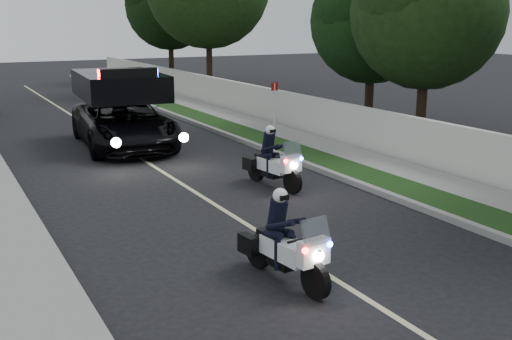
{
  "coord_description": "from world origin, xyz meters",
  "views": [
    {
      "loc": [
        -5.88,
        -9.26,
        4.39
      ],
      "look_at": [
        0.63,
        2.94,
        1.0
      ],
      "focal_mm": 43.39,
      "sensor_mm": 36.0,
      "label": 1
    }
  ],
  "objects": [
    {
      "name": "lane_marking",
      "position": [
        0.0,
        10.0,
        0.0
      ],
      "size": [
        0.12,
        50.0,
        0.01
      ],
      "primitive_type": "cube",
      "color": "#BFB78C",
      "rests_on": "ground"
    },
    {
      "name": "curb_right",
      "position": [
        4.1,
        10.0,
        0.07
      ],
      "size": [
        0.2,
        60.0,
        0.15
      ],
      "primitive_type": "cube",
      "color": "gray",
      "rests_on": "ground"
    },
    {
      "name": "tree_right_e",
      "position": [
        9.82,
        33.06,
        0.0
      ],
      "size": [
        7.36,
        7.36,
        10.29
      ],
      "primitive_type": null,
      "rotation": [
        0.0,
        0.0,
        -0.22
      ],
      "color": "black",
      "rests_on": "ground"
    },
    {
      "name": "ground",
      "position": [
        0.0,
        0.0,
        0.0
      ],
      "size": [
        120.0,
        120.0,
        0.0
      ],
      "primitive_type": "plane",
      "color": "black",
      "rests_on": "ground"
    },
    {
      "name": "sign_post",
      "position": [
        6.0,
        11.49,
        0.0
      ],
      "size": [
        0.35,
        0.35,
        2.08
      ],
      "primitive_type": null,
      "rotation": [
        0.0,
        0.0,
        0.08
      ],
      "color": "#B60F0D",
      "rests_on": "ground"
    },
    {
      "name": "tree_right_b",
      "position": [
        9.8,
        7.48,
        0.0
      ],
      "size": [
        7.07,
        7.07,
        8.93
      ],
      "primitive_type": null,
      "rotation": [
        0.0,
        0.0,
        0.42
      ],
      "color": "#1C3913",
      "rests_on": "ground"
    },
    {
      "name": "sidewalk_right",
      "position": [
        6.1,
        10.0,
        0.08
      ],
      "size": [
        1.4,
        60.0,
        0.16
      ],
      "primitive_type": "cube",
      "color": "gray",
      "rests_on": "ground"
    },
    {
      "name": "tree_right_c",
      "position": [
        10.26,
        11.07,
        0.0
      ],
      "size": [
        5.07,
        5.07,
        8.34
      ],
      "primitive_type": null,
      "rotation": [
        0.0,
        0.0,
        0.01
      ],
      "color": "black",
      "rests_on": "ground"
    },
    {
      "name": "curb_left",
      "position": [
        -4.1,
        10.0,
        0.07
      ],
      "size": [
        0.2,
        60.0,
        0.15
      ],
      "primitive_type": "cube",
      "color": "gray",
      "rests_on": "ground"
    },
    {
      "name": "police_suv",
      "position": [
        0.08,
        11.76,
        0.0
      ],
      "size": [
        3.38,
        6.44,
        3.03
      ],
      "primitive_type": "imported",
      "rotation": [
        0.0,
        0.0,
        -0.08
      ],
      "color": "black",
      "rests_on": "ground"
    },
    {
      "name": "police_moto_left",
      "position": [
        -0.81,
        -0.79,
        0.0
      ],
      "size": [
        0.9,
        1.99,
        1.64
      ],
      "primitive_type": null,
      "rotation": [
        0.0,
        0.0,
        0.12
      ],
      "color": "silver",
      "rests_on": "ground"
    },
    {
      "name": "tree_right_d",
      "position": [
        9.33,
        25.23,
        0.0
      ],
      "size": [
        8.04,
        8.04,
        12.17
      ],
      "primitive_type": null,
      "rotation": [
        0.0,
        0.0,
        0.11
      ],
      "color": "#214216",
      "rests_on": "ground"
    },
    {
      "name": "property_wall",
      "position": [
        7.1,
        10.0,
        0.75
      ],
      "size": [
        0.22,
        60.0,
        1.5
      ],
      "primitive_type": "cube",
      "color": "beige",
      "rests_on": "ground"
    },
    {
      "name": "grass_verge",
      "position": [
        4.8,
        10.0,
        0.08
      ],
      "size": [
        1.2,
        60.0,
        0.16
      ],
      "primitive_type": "cube",
      "color": "#193814",
      "rests_on": "ground"
    },
    {
      "name": "police_moto_right",
      "position": [
        2.07,
        4.67,
        0.0
      ],
      "size": [
        0.94,
        2.02,
        1.66
      ],
      "primitive_type": null,
      "rotation": [
        0.0,
        0.0,
        0.13
      ],
      "color": "silver",
      "rests_on": "ground"
    }
  ]
}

